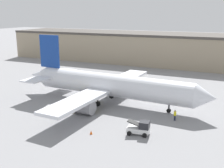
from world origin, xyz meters
The scene contains 7 objects.
ground_plane centered at (0.00, 0.00, 0.00)m, with size 400.00×400.00×0.00m, color gray.
terminal_building centered at (-11.16, 43.83, 4.81)m, with size 87.63×17.81×9.61m.
airplane centered at (-0.95, 0.04, 3.33)m, with size 36.96×32.44×11.79m.
ground_crew_worker centered at (12.20, -3.50, 0.91)m, with size 0.37×0.37×1.70m.
baggage_tug centered at (-2.32, -5.46, 0.87)m, with size 3.76×2.78×1.87m.
belt_loader_truck centered at (9.06, -10.49, 0.93)m, with size 3.15×2.16×1.94m.
safety_cone_near centered at (3.03, -13.22, 0.28)m, with size 0.36×0.36×0.55m.
Camera 1 is at (20.44, -43.90, 16.07)m, focal length 45.00 mm.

